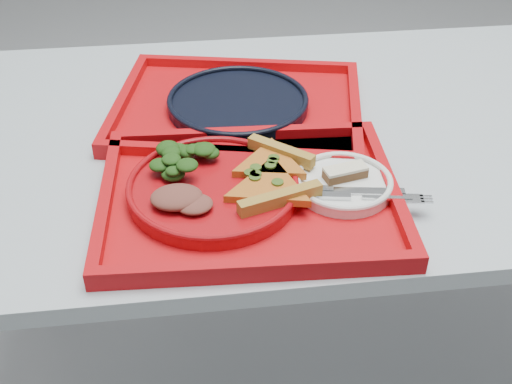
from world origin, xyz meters
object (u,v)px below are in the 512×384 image
navy_plate (238,104)px  dessert_bar (345,172)px  tray_far (238,110)px  tray_main (250,199)px  dinner_plate (213,190)px

navy_plate → dessert_bar: 0.30m
tray_far → navy_plate: 0.01m
tray_main → navy_plate: bearing=90.8°
dinner_plate → tray_far: bearing=76.2°
tray_main → dinner_plate: (-0.06, 0.01, 0.02)m
dinner_plate → navy_plate: size_ratio=1.00×
tray_main → dessert_bar: bearing=6.8°
tray_main → dinner_plate: 0.06m
dinner_plate → navy_plate: bearing=76.2°
tray_far → tray_main: bearing=-80.0°
tray_far → dinner_plate: dinner_plate is taller
tray_far → dessert_bar: size_ratio=6.33×
dinner_plate → tray_main: bearing=-10.3°
tray_far → navy_plate: (0.00, -0.00, 0.01)m
tray_main → tray_far: size_ratio=1.00×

